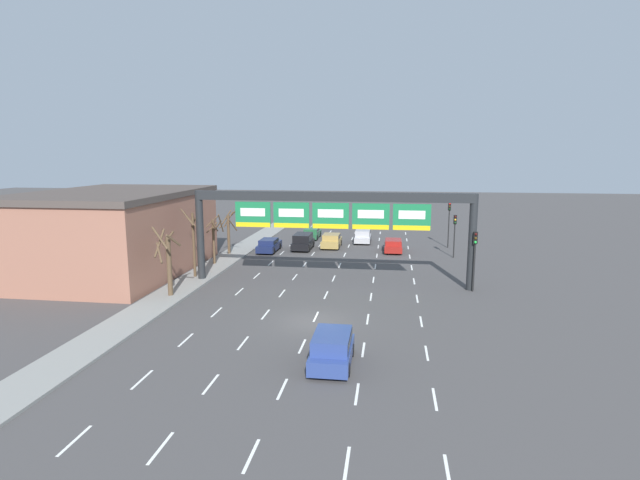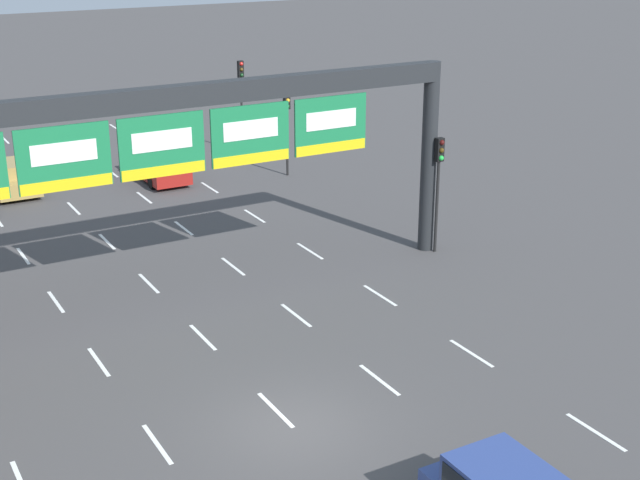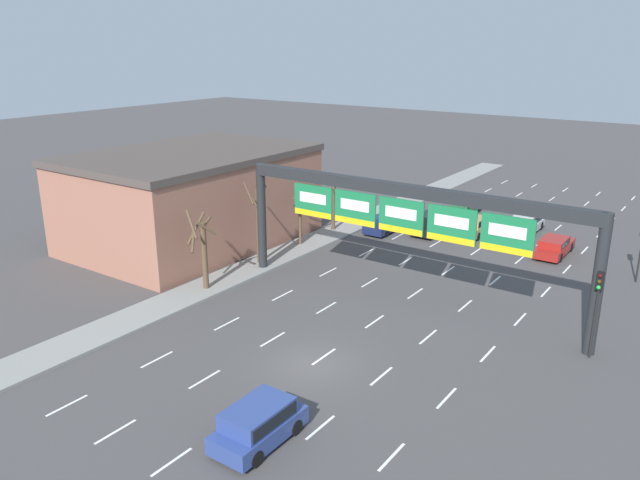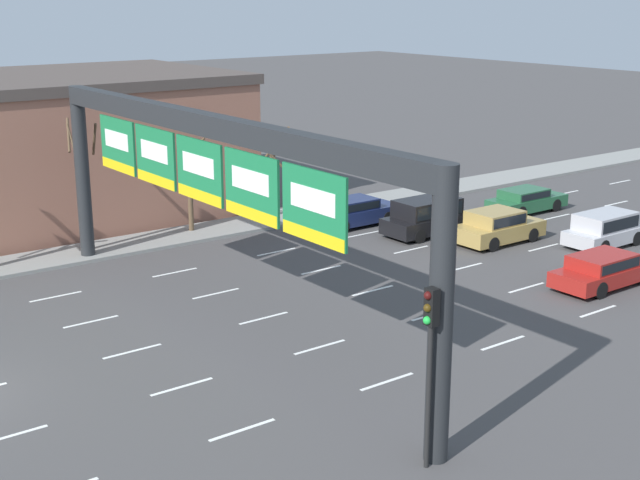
{
  "view_description": "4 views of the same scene",
  "coord_description": "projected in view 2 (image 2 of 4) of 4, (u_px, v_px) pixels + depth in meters",
  "views": [
    {
      "loc": [
        4.54,
        -29.15,
        10.26
      ],
      "look_at": [
        -0.44,
        5.96,
        4.11
      ],
      "focal_mm": 28.0,
      "sensor_mm": 36.0,
      "label": 1
    },
    {
      "loc": [
        -9.21,
        -17.57,
        12.35
      ],
      "look_at": [
        3.41,
        4.58,
        3.07
      ],
      "focal_mm": 50.0,
      "sensor_mm": 36.0,
      "label": 2
    },
    {
      "loc": [
        15.88,
        -21.91,
        15.03
      ],
      "look_at": [
        -3.06,
        5.01,
        4.52
      ],
      "focal_mm": 35.0,
      "sensor_mm": 36.0,
      "label": 3
    },
    {
      "loc": [
        24.69,
        -4.99,
        11.04
      ],
      "look_at": [
        3.22,
        11.06,
        3.56
      ],
      "focal_mm": 50.0,
      "sensor_mm": 36.0,
      "label": 4
    }
  ],
  "objects": [
    {
      "name": "traffic_light_mid_block",
      "position": [
        287.0,
        115.0,
        44.08
      ],
      "size": [
        0.3,
        0.35,
        4.29
      ],
      "color": "black",
      "rests_on": "ground_plane"
    },
    {
      "name": "ground_plane",
      "position": [
        293.0,
        428.0,
        22.86
      ],
      "size": [
        220.0,
        220.0,
        0.0
      ],
      "primitive_type": "plane",
      "color": "#474444"
    },
    {
      "name": "car_red",
      "position": [
        158.0,
        166.0,
        44.14
      ],
      "size": [
        1.86,
        4.83,
        1.31
      ],
      "color": "maroon",
      "rests_on": "ground_plane"
    },
    {
      "name": "traffic_light_far_end",
      "position": [
        439.0,
        171.0,
        33.76
      ],
      "size": [
        0.3,
        0.35,
        4.55
      ],
      "color": "black",
      "rests_on": "ground_plane"
    },
    {
      "name": "car_gold",
      "position": [
        11.0,
        176.0,
        42.05
      ],
      "size": [
        1.98,
        4.36,
        1.52
      ],
      "color": "#A88947",
      "rests_on": "ground_plane"
    },
    {
      "name": "sign_gantry",
      "position": [
        159.0,
        138.0,
        28.2
      ],
      "size": [
        22.0,
        0.7,
        7.35
      ],
      "color": "#232628",
      "rests_on": "ground_plane"
    },
    {
      "name": "traffic_light_near_gantry",
      "position": [
        241.0,
        88.0,
        48.32
      ],
      "size": [
        0.3,
        0.35,
        5.05
      ],
      "color": "black",
      "rests_on": "ground_plane"
    },
    {
      "name": "lane_dashes",
      "position": [
        127.0,
        261.0,
        33.88
      ],
      "size": [
        13.32,
        67.0,
        0.01
      ],
      "color": "white",
      "rests_on": "ground_plane"
    },
    {
      "name": "suv_silver",
      "position": [
        62.0,
        151.0,
        46.4
      ],
      "size": [
        1.83,
        3.97,
        1.53
      ],
      "color": "#B7B7BC",
      "rests_on": "ground_plane"
    }
  ]
}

